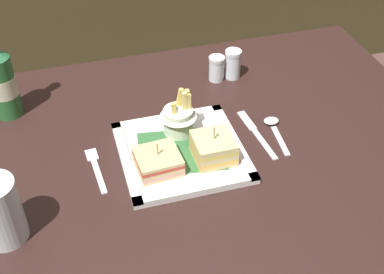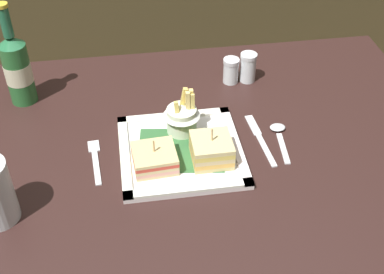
{
  "view_description": "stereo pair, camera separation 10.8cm",
  "coord_description": "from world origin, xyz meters",
  "px_view_note": "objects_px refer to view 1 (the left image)",
  "views": [
    {
      "loc": [
        -0.26,
        -0.8,
        1.45
      ],
      "look_at": [
        -0.02,
        -0.0,
        0.77
      ],
      "focal_mm": 48.25,
      "sensor_mm": 36.0,
      "label": 1
    },
    {
      "loc": [
        -0.15,
        -0.82,
        1.45
      ],
      "look_at": [
        -0.02,
        -0.0,
        0.77
      ],
      "focal_mm": 48.25,
      "sensor_mm": 36.0,
      "label": 2
    }
  ],
  "objects_px": {
    "dining_table": "(202,192)",
    "sandwich_half_left": "(158,161)",
    "water_glass": "(0,215)",
    "pepper_shaker": "(233,66)",
    "spoon": "(274,126)",
    "beer_bottle": "(1,81)",
    "fries_cup": "(179,116)",
    "fork": "(96,167)",
    "square_plate": "(181,152)",
    "salt_shaker": "(216,70)",
    "knife": "(255,132)",
    "sandwich_half_right": "(214,148)"
  },
  "relations": [
    {
      "from": "beer_bottle",
      "to": "water_glass",
      "type": "relative_size",
      "value": 1.94
    },
    {
      "from": "dining_table",
      "to": "knife",
      "type": "distance_m",
      "value": 0.19
    },
    {
      "from": "knife",
      "to": "spoon",
      "type": "height_order",
      "value": "spoon"
    },
    {
      "from": "dining_table",
      "to": "sandwich_half_right",
      "type": "xyz_separation_m",
      "value": [
        0.01,
        -0.05,
        0.17
      ]
    },
    {
      "from": "sandwich_half_right",
      "to": "spoon",
      "type": "xyz_separation_m",
      "value": [
        0.17,
        0.07,
        -0.03
      ]
    },
    {
      "from": "sandwich_half_right",
      "to": "salt_shaker",
      "type": "bearing_deg",
      "value": 70.56
    },
    {
      "from": "beer_bottle",
      "to": "water_glass",
      "type": "bearing_deg",
      "value": -91.81
    },
    {
      "from": "square_plate",
      "to": "spoon",
      "type": "distance_m",
      "value": 0.23
    },
    {
      "from": "dining_table",
      "to": "fork",
      "type": "relative_size",
      "value": 7.99
    },
    {
      "from": "water_glass",
      "to": "knife",
      "type": "height_order",
      "value": "water_glass"
    },
    {
      "from": "water_glass",
      "to": "salt_shaker",
      "type": "height_order",
      "value": "water_glass"
    },
    {
      "from": "fries_cup",
      "to": "pepper_shaker",
      "type": "relative_size",
      "value": 1.43
    },
    {
      "from": "sandwich_half_right",
      "to": "fork",
      "type": "relative_size",
      "value": 0.59
    },
    {
      "from": "beer_bottle",
      "to": "pepper_shaker",
      "type": "bearing_deg",
      "value": 0.23
    },
    {
      "from": "square_plate",
      "to": "spoon",
      "type": "height_order",
      "value": "square_plate"
    },
    {
      "from": "fries_cup",
      "to": "pepper_shaker",
      "type": "distance_m",
      "value": 0.27
    },
    {
      "from": "fries_cup",
      "to": "water_glass",
      "type": "relative_size",
      "value": 0.84
    },
    {
      "from": "knife",
      "to": "fork",
      "type": "bearing_deg",
      "value": -177.47
    },
    {
      "from": "water_glass",
      "to": "pepper_shaker",
      "type": "height_order",
      "value": "water_glass"
    },
    {
      "from": "square_plate",
      "to": "fries_cup",
      "type": "bearing_deg",
      "value": 79.52
    },
    {
      "from": "knife",
      "to": "square_plate",
      "type": "bearing_deg",
      "value": -171.96
    },
    {
      "from": "dining_table",
      "to": "sandwich_half_left",
      "type": "bearing_deg",
      "value": -157.29
    },
    {
      "from": "dining_table",
      "to": "fork",
      "type": "height_order",
      "value": "fork"
    },
    {
      "from": "sandwich_half_right",
      "to": "salt_shaker",
      "type": "relative_size",
      "value": 1.27
    },
    {
      "from": "sandwich_half_right",
      "to": "knife",
      "type": "bearing_deg",
      "value": 27.76
    },
    {
      "from": "fork",
      "to": "spoon",
      "type": "xyz_separation_m",
      "value": [
        0.4,
        0.02,
        0.0
      ]
    },
    {
      "from": "sandwich_half_left",
      "to": "spoon",
      "type": "height_order",
      "value": "sandwich_half_left"
    },
    {
      "from": "dining_table",
      "to": "spoon",
      "type": "distance_m",
      "value": 0.22
    },
    {
      "from": "fries_cup",
      "to": "fork",
      "type": "distance_m",
      "value": 0.21
    },
    {
      "from": "dining_table",
      "to": "pepper_shaker",
      "type": "relative_size",
      "value": 14.74
    },
    {
      "from": "square_plate",
      "to": "beer_bottle",
      "type": "bearing_deg",
      "value": 143.93
    },
    {
      "from": "dining_table",
      "to": "beer_bottle",
      "type": "bearing_deg",
      "value": 148.22
    },
    {
      "from": "fork",
      "to": "knife",
      "type": "bearing_deg",
      "value": 2.53
    },
    {
      "from": "sandwich_half_left",
      "to": "water_glass",
      "type": "distance_m",
      "value": 0.31
    },
    {
      "from": "sandwich_half_right",
      "to": "knife",
      "type": "height_order",
      "value": "sandwich_half_right"
    },
    {
      "from": "beer_bottle",
      "to": "square_plate",
      "type": "bearing_deg",
      "value": -36.07
    },
    {
      "from": "sandwich_half_right",
      "to": "pepper_shaker",
      "type": "xyz_separation_m",
      "value": [
        0.15,
        0.29,
        -0.0
      ]
    },
    {
      "from": "sandwich_half_right",
      "to": "water_glass",
      "type": "xyz_separation_m",
      "value": [
        -0.42,
        -0.09,
        0.02
      ]
    },
    {
      "from": "spoon",
      "to": "pepper_shaker",
      "type": "xyz_separation_m",
      "value": [
        -0.02,
        0.22,
        0.03
      ]
    },
    {
      "from": "sandwich_half_right",
      "to": "salt_shaker",
      "type": "xyz_separation_m",
      "value": [
        0.1,
        0.29,
        -0.01
      ]
    },
    {
      "from": "sandwich_half_left",
      "to": "salt_shaker",
      "type": "height_order",
      "value": "sandwich_half_left"
    },
    {
      "from": "water_glass",
      "to": "fork",
      "type": "relative_size",
      "value": 0.92
    },
    {
      "from": "dining_table",
      "to": "salt_shaker",
      "type": "xyz_separation_m",
      "value": [
        0.11,
        0.25,
        0.16
      ]
    },
    {
      "from": "fries_cup",
      "to": "fork",
      "type": "relative_size",
      "value": 0.77
    },
    {
      "from": "fries_cup",
      "to": "water_glass",
      "type": "height_order",
      "value": "water_glass"
    },
    {
      "from": "sandwich_half_left",
      "to": "spoon",
      "type": "relative_size",
      "value": 0.71
    },
    {
      "from": "sandwich_half_left",
      "to": "water_glass",
      "type": "height_order",
      "value": "water_glass"
    },
    {
      "from": "sandwich_half_right",
      "to": "beer_bottle",
      "type": "xyz_separation_m",
      "value": [
        -0.4,
        0.29,
        0.06
      ]
    },
    {
      "from": "knife",
      "to": "pepper_shaker",
      "type": "relative_size",
      "value": 2.35
    },
    {
      "from": "fries_cup",
      "to": "water_glass",
      "type": "xyz_separation_m",
      "value": [
        -0.37,
        -0.19,
        0.0
      ]
    }
  ]
}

